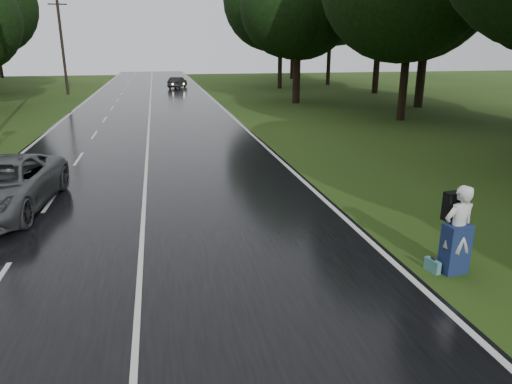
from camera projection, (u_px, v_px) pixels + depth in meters
ground at (137, 328)px, 8.43m from camera, size 160.00×160.00×0.00m
road at (148, 133)px, 27.10m from camera, size 12.00×140.00×0.04m
lane_center at (148, 133)px, 27.09m from camera, size 0.12×140.00×0.01m
grey_car at (1, 186)px, 14.09m from camera, size 3.21×5.96×1.59m
far_car at (177, 82)px, 55.90m from camera, size 2.52×4.15×1.29m
hitchhiker at (457, 233)px, 10.26m from camera, size 0.80×0.74×2.05m
suitcase at (432, 266)px, 10.50m from camera, size 0.20×0.43×0.29m
utility_pole_far at (68, 95)px, 48.81m from camera, size 1.80×0.28×9.82m
tree_right_d at (400, 120)px, 32.09m from camera, size 9.77×9.77×15.26m
tree_right_e at (296, 103)px, 41.67m from camera, size 9.30×9.30×14.53m
tree_right_f at (280, 88)px, 55.97m from camera, size 10.86×10.86×16.97m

